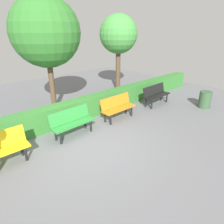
# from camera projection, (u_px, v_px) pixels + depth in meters

# --- Properties ---
(ground_plane) EXTENTS (17.94, 17.94, 0.00)m
(ground_plane) POSITION_uv_depth(u_px,v_px,m) (86.00, 143.00, 5.98)
(ground_plane) COLOR slate
(bench_black) EXTENTS (1.51, 0.53, 0.86)m
(bench_black) POSITION_uv_depth(u_px,v_px,m) (156.00, 94.00, 8.83)
(bench_black) COLOR black
(bench_black) RESTS_ON ground_plane
(bench_orange) EXTENTS (1.42, 0.48, 0.86)m
(bench_orange) POSITION_uv_depth(u_px,v_px,m) (117.00, 107.00, 7.42)
(bench_orange) COLOR orange
(bench_orange) RESTS_ON ground_plane
(bench_green) EXTENTS (1.44, 0.52, 0.86)m
(bench_green) POSITION_uv_depth(u_px,v_px,m) (72.00, 121.00, 6.25)
(bench_green) COLOR #2D8C38
(bench_green) RESTS_ON ground_plane
(hedge_row) EXTENTS (13.94, 0.50, 0.77)m
(hedge_row) POSITION_uv_depth(u_px,v_px,m) (82.00, 108.00, 7.52)
(hedge_row) COLOR #387F33
(hedge_row) RESTS_ON ground_plane
(tree_near) EXTENTS (1.90, 1.90, 3.86)m
(tree_near) POSITION_uv_depth(u_px,v_px,m) (118.00, 35.00, 9.84)
(tree_near) COLOR brown
(tree_near) RESTS_ON ground_plane
(tree_mid) EXTENTS (2.53, 2.53, 4.31)m
(tree_mid) POSITION_uv_depth(u_px,v_px,m) (46.00, 33.00, 7.19)
(tree_mid) COLOR brown
(tree_mid) RESTS_ON ground_plane
(trash_bin) EXTENTS (0.50, 0.50, 0.72)m
(trash_bin) POSITION_uv_depth(u_px,v_px,m) (205.00, 100.00, 8.51)
(trash_bin) COLOR #385938
(trash_bin) RESTS_ON ground_plane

